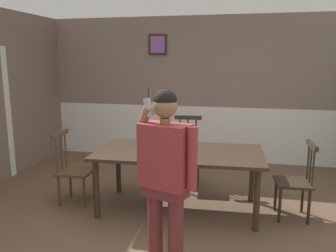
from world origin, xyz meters
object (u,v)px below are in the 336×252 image
dining_table (179,157)px  person_figure (166,169)px  chair_by_doorway (187,153)px  chair_at_table_head (73,169)px  chair_near_window (296,181)px

dining_table → person_figure: bearing=-84.4°
dining_table → chair_by_doorway: size_ratio=2.01×
dining_table → person_figure: person_figure is taller
chair_by_doorway → person_figure: 2.23m
chair_by_doorway → chair_at_table_head: 1.69m
dining_table → chair_by_doorway: bearing=92.8°
chair_near_window → dining_table: bearing=89.2°
chair_at_table_head → chair_near_window: bearing=89.0°
dining_table → chair_at_table_head: bearing=-177.3°
person_figure → chair_at_table_head: bearing=-19.9°
dining_table → person_figure: 1.30m
chair_by_doorway → chair_at_table_head: (-1.38, -0.97, -0.03)m
dining_table → chair_near_window: chair_near_window is taller
chair_near_window → chair_by_doorway: chair_by_doorway is taller
person_figure → chair_near_window: bearing=-116.2°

